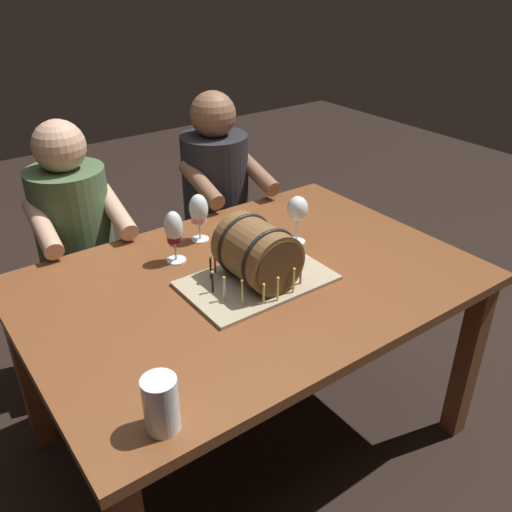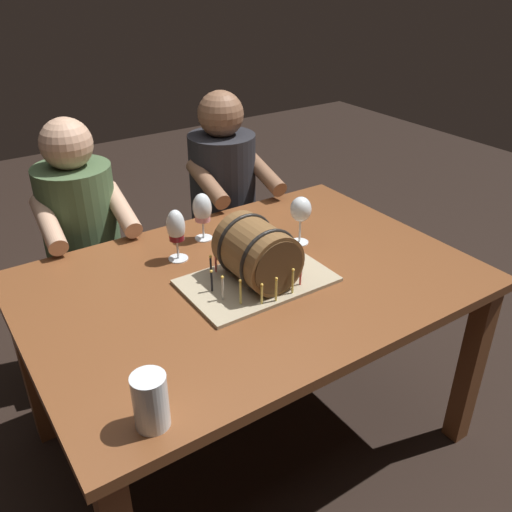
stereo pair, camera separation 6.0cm
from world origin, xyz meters
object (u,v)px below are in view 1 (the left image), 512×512
Objects in this scene: barrel_cake at (256,257)px; person_seated_left at (82,272)px; dining_table at (250,301)px; person_seated_right at (218,228)px; wine_glass_empty at (298,210)px; wine_glass_rose at (199,211)px; wine_glass_red at (174,230)px; beer_pint at (161,406)px.

person_seated_left reaches higher than barrel_cake.
dining_table is 0.82m from person_seated_right.
person_seated_left is 0.99× the size of person_seated_right.
dining_table is 7.99× the size of wine_glass_empty.
wine_glass_empty is at bearing -39.10° from wine_glass_rose.
wine_glass_empty is 0.96m from person_seated_left.
wine_glass_empty is at bearing -45.55° from person_seated_left.
wine_glass_empty and wine_glass_rose have the same top height.
person_seated_left reaches higher than wine_glass_red.
barrel_cake is 0.42× the size of person_seated_left.
person_seated_right is (0.34, 0.74, -0.12)m from dining_table.
wine_glass_red is 1.35× the size of beer_pint.
person_seated_right is at bearing 51.09° from wine_glass_rose.
barrel_cake is at bearing -95.79° from dining_table.
barrel_cake is 2.61× the size of wine_glass_empty.
person_seated_right reaches higher than wine_glass_rose.
wine_glass_red is 0.76m from person_seated_right.
person_seated_right reaches higher than beer_pint.
dining_table is at bearing 84.21° from barrel_cake.
dining_table is at bearing -159.95° from wine_glass_empty.
wine_glass_rose reaches higher than dining_table.
dining_table is 0.38m from wine_glass_empty.
person_seated_right reaches higher than wine_glass_empty.
barrel_cake is at bearing -66.92° from person_seated_left.
dining_table is 10.45× the size of beer_pint.
person_seated_left is 0.67m from person_seated_right.
wine_glass_empty is 0.16× the size of person_seated_left.
dining_table is 3.06× the size of barrel_cake.
person_seated_right is (0.88, 1.16, -0.27)m from beer_pint.
beer_pint is 1.21m from person_seated_left.
wine_glass_red is 0.16× the size of person_seated_right.
beer_pint is 1.48m from person_seated_right.
dining_table is 1.27× the size of person_seated_left.
wine_glass_red is at bearing 59.03° from beer_pint.
barrel_cake is 2.53× the size of wine_glass_red.
wine_glass_red is 0.77m from beer_pint.
barrel_cake is 0.90m from person_seated_right.
person_seated_left is at bearing 113.08° from barrel_cake.
person_seated_right is at bearing 85.68° from wine_glass_empty.
person_seated_left is (-0.62, 0.63, -0.35)m from wine_glass_empty.
barrel_cake is at bearing -91.61° from wine_glass_rose.
wine_glass_empty is 0.45m from wine_glass_red.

